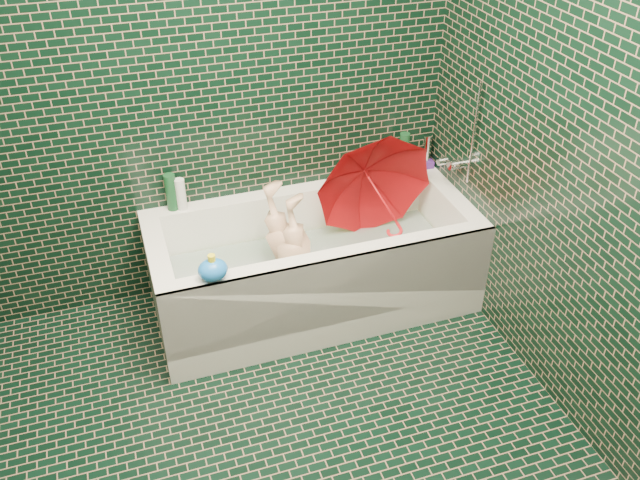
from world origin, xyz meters
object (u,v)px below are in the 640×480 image
object	(u,v)px
rubber_duck	(375,169)
bath_toy	(213,270)
child	(296,265)
bathtub	(314,273)
umbrella	(382,199)

from	to	relation	value
rubber_duck	bath_toy	world-z (taller)	bath_toy
child	bath_toy	size ratio (longest dim) A/B	5.66
bathtub	rubber_duck	size ratio (longest dim) A/B	15.69
child	bath_toy	bearing A→B (deg)	-76.12
bathtub	umbrella	world-z (taller)	umbrella
bathtub	rubber_duck	bearing A→B (deg)	35.86
child	rubber_duck	bearing A→B (deg)	103.69
rubber_duck	bath_toy	bearing A→B (deg)	-129.65
umbrella	child	bearing A→B (deg)	-172.43
child	rubber_duck	xyz separation A→B (m)	(0.59, 0.37, 0.28)
child	umbrella	xyz separation A→B (m)	(0.50, 0.05, 0.28)
umbrella	bath_toy	distance (m)	1.04
bath_toy	bathtub	bearing A→B (deg)	48.24
child	bath_toy	xyz separation A→B (m)	(-0.47, -0.30, 0.30)
child	umbrella	bearing A→B (deg)	77.86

